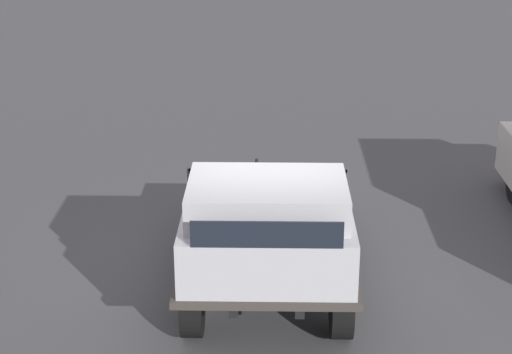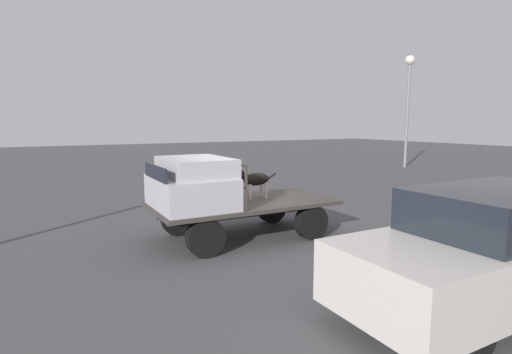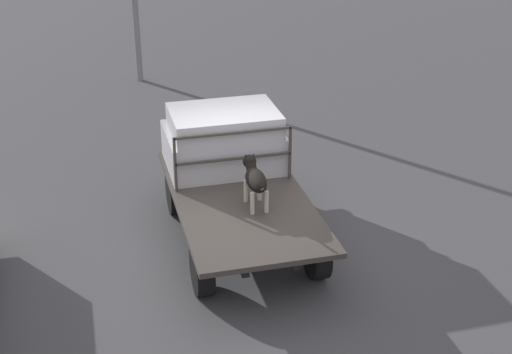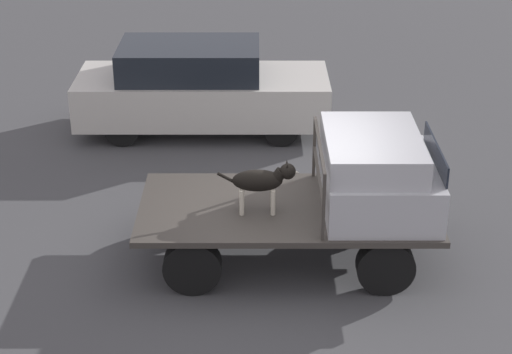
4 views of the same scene
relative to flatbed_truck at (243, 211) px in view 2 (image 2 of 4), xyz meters
name	(u,v)px [view 2 (image 2 of 4)]	position (x,y,z in m)	size (l,w,h in m)	color
ground_plane	(244,237)	(0.00, 0.00, -0.58)	(80.00, 80.00, 0.00)	#474749
flatbed_truck	(243,211)	(0.00, 0.00, 0.00)	(3.89, 1.97, 0.79)	black
truck_cab	(192,184)	(1.15, 0.00, 0.68)	(1.43, 1.85, 0.99)	#B7B7BC
truck_headboard	(226,175)	(0.40, 0.00, 0.80)	(0.04, 1.85, 0.89)	#3D3833
dog	(253,179)	(-0.32, -0.15, 0.65)	(1.04, 0.28, 0.70)	beige
parked_sedan	(491,248)	(-1.42, 4.54, 0.23)	(4.47, 1.71, 1.60)	black
light_pole_far	(409,89)	(-14.20, -7.98, 3.74)	(0.52, 0.52, 6.09)	gray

